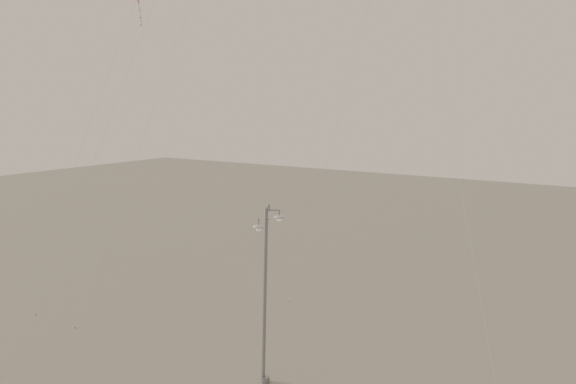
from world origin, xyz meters
The scene contains 4 objects.
ground centered at (0.00, 0.00, 0.00)m, with size 160.00×160.00×0.00m, color gray.
street_lamp centered at (3.79, 0.97, 4.58)m, with size 1.58×0.68×8.58m.
kite_3 centered at (-7.08, 1.51, 14.22)m, with size 0.80×9.80×19.25m.
kite_4 centered at (7.78, 11.48, 15.38)m, with size 7.68×7.81×21.58m.
Camera 1 is at (20.53, -22.35, 13.46)m, focal length 40.00 mm.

